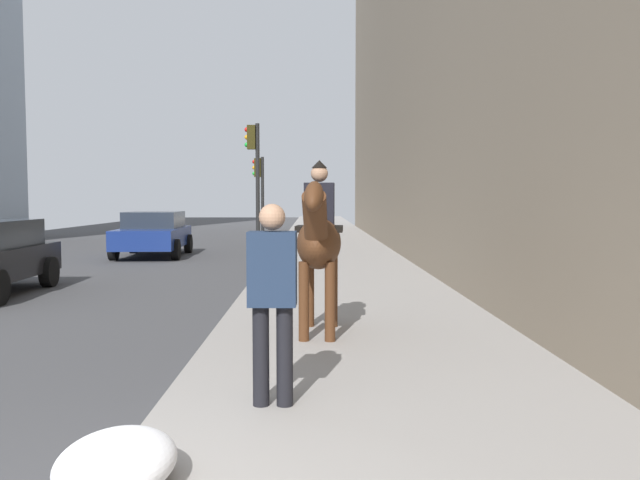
# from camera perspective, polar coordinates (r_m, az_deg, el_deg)

# --- Properties ---
(mounted_horse_near) EXTENTS (2.15, 0.66, 2.23)m
(mounted_horse_near) POSITION_cam_1_polar(r_m,az_deg,el_deg) (8.11, -0.11, 0.03)
(mounted_horse_near) COLOR #4C2B16
(mounted_horse_near) RESTS_ON sidewalk_slab
(pedestrian_greeting) EXTENTS (0.27, 0.41, 1.70)m
(pedestrian_greeting) POSITION_cam_1_polar(r_m,az_deg,el_deg) (5.36, -4.26, -4.52)
(pedestrian_greeting) COLOR black
(pedestrian_greeting) RESTS_ON sidewalk_slab
(car_mid_lane) EXTENTS (4.20, 2.22, 1.44)m
(car_mid_lane) POSITION_cam_1_polar(r_m,az_deg,el_deg) (21.26, -14.63, 0.63)
(car_mid_lane) COLOR navy
(car_mid_lane) RESTS_ON ground
(traffic_light_near_curb) EXTENTS (0.20, 0.44, 4.06)m
(traffic_light_near_curb) POSITION_cam_1_polar(r_m,az_deg,el_deg) (18.95, -5.85, 6.25)
(traffic_light_near_curb) COLOR black
(traffic_light_near_curb) RESTS_ON ground
(traffic_light_far_curb) EXTENTS (0.20, 0.44, 3.42)m
(traffic_light_far_curb) POSITION_cam_1_polar(r_m,az_deg,el_deg) (24.14, -5.38, 4.77)
(traffic_light_far_curb) COLOR black
(traffic_light_far_curb) RESTS_ON ground
(snow_pile_near) EXTENTS (0.92, 0.71, 0.32)m
(snow_pile_near) POSITION_cam_1_polar(r_m,az_deg,el_deg) (4.24, -17.69, -18.37)
(snow_pile_near) COLOR white
(snow_pile_near) RESTS_ON sidewalk_slab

